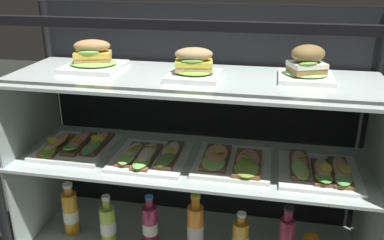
{
  "coord_description": "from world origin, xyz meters",
  "views": [
    {
      "loc": [
        0.27,
        -1.35,
        1.1
      ],
      "look_at": [
        0.0,
        0.0,
        0.57
      ],
      "focal_mm": 38.54,
      "sensor_mm": 36.0,
      "label": 1
    }
  ],
  "objects_px": {
    "plated_roll_sandwich_center": "(93,59)",
    "open_sandwich_tray_left_of_center": "(77,146)",
    "juice_bottle_tucked_behind": "(71,212)",
    "open_sandwich_tray_far_left": "(150,156)",
    "plated_roll_sandwich_mid_right": "(307,66)",
    "open_sandwich_tray_near_right_corner": "(320,171)",
    "juice_bottle_front_right_end": "(150,224)",
    "juice_bottle_front_second": "(240,238)",
    "open_sandwich_tray_near_left_corner": "(232,161)",
    "juice_bottle_front_fourth": "(195,227)",
    "juice_bottle_front_left_end": "(108,223)",
    "plated_roll_sandwich_near_right_corner": "(194,67)",
    "orange_fruit_near_left_post": "(311,240)"
  },
  "relations": [
    {
      "from": "plated_roll_sandwich_center",
      "to": "open_sandwich_tray_left_of_center",
      "type": "bearing_deg",
      "value": -136.39
    },
    {
      "from": "juice_bottle_tucked_behind",
      "to": "open_sandwich_tray_far_left",
      "type": "bearing_deg",
      "value": -3.26
    },
    {
      "from": "plated_roll_sandwich_mid_right",
      "to": "plated_roll_sandwich_center",
      "type": "bearing_deg",
      "value": -179.54
    },
    {
      "from": "open_sandwich_tray_near_right_corner",
      "to": "juice_bottle_front_right_end",
      "type": "height_order",
      "value": "open_sandwich_tray_near_right_corner"
    },
    {
      "from": "plated_roll_sandwich_mid_right",
      "to": "juice_bottle_front_second",
      "type": "xyz_separation_m",
      "value": [
        -0.19,
        -0.09,
        -0.66
      ]
    },
    {
      "from": "open_sandwich_tray_far_left",
      "to": "juice_bottle_front_second",
      "type": "xyz_separation_m",
      "value": [
        0.34,
        0.01,
        -0.32
      ]
    },
    {
      "from": "open_sandwich_tray_near_left_corner",
      "to": "juice_bottle_front_fourth",
      "type": "bearing_deg",
      "value": 176.9
    },
    {
      "from": "plated_roll_sandwich_mid_right",
      "to": "open_sandwich_tray_near_right_corner",
      "type": "distance_m",
      "value": 0.36
    },
    {
      "from": "open_sandwich_tray_near_right_corner",
      "to": "juice_bottle_front_left_end",
      "type": "bearing_deg",
      "value": -179.56
    },
    {
      "from": "open_sandwich_tray_near_left_corner",
      "to": "juice_bottle_front_left_end",
      "type": "height_order",
      "value": "open_sandwich_tray_near_left_corner"
    },
    {
      "from": "plated_roll_sandwich_near_right_corner",
      "to": "plated_roll_sandwich_mid_right",
      "type": "distance_m",
      "value": 0.38
    },
    {
      "from": "open_sandwich_tray_near_left_corner",
      "to": "open_sandwich_tray_far_left",
      "type": "bearing_deg",
      "value": -176.93
    },
    {
      "from": "plated_roll_sandwich_center",
      "to": "juice_bottle_front_right_end",
      "type": "height_order",
      "value": "plated_roll_sandwich_center"
    },
    {
      "from": "open_sandwich_tray_near_left_corner",
      "to": "juice_bottle_front_second",
      "type": "height_order",
      "value": "open_sandwich_tray_near_left_corner"
    },
    {
      "from": "plated_roll_sandwich_near_right_corner",
      "to": "juice_bottle_front_fourth",
      "type": "distance_m",
      "value": 0.64
    },
    {
      "from": "plated_roll_sandwich_near_right_corner",
      "to": "juice_bottle_tucked_behind",
      "type": "relative_size",
      "value": 0.78
    },
    {
      "from": "plated_roll_sandwich_center",
      "to": "juice_bottle_front_left_end",
      "type": "bearing_deg",
      "value": -63.9
    },
    {
      "from": "plated_roll_sandwich_near_right_corner",
      "to": "juice_bottle_tucked_behind",
      "type": "xyz_separation_m",
      "value": [
        -0.52,
        -0.03,
        -0.63
      ]
    },
    {
      "from": "plated_roll_sandwich_near_right_corner",
      "to": "plated_roll_sandwich_mid_right",
      "type": "relative_size",
      "value": 0.98
    },
    {
      "from": "plated_roll_sandwich_center",
      "to": "open_sandwich_tray_near_right_corner",
      "type": "relative_size",
      "value": 0.75
    },
    {
      "from": "plated_roll_sandwich_near_right_corner",
      "to": "juice_bottle_front_left_end",
      "type": "height_order",
      "value": "plated_roll_sandwich_near_right_corner"
    },
    {
      "from": "open_sandwich_tray_near_left_corner",
      "to": "juice_bottle_front_right_end",
      "type": "distance_m",
      "value": 0.45
    },
    {
      "from": "open_sandwich_tray_left_of_center",
      "to": "open_sandwich_tray_near_right_corner",
      "type": "distance_m",
      "value": 0.91
    },
    {
      "from": "open_sandwich_tray_far_left",
      "to": "open_sandwich_tray_near_right_corner",
      "type": "xyz_separation_m",
      "value": [
        0.6,
        0.01,
        0.0
      ]
    },
    {
      "from": "open_sandwich_tray_near_right_corner",
      "to": "juice_bottle_tucked_behind",
      "type": "relative_size",
      "value": 1.22
    },
    {
      "from": "open_sandwich_tray_left_of_center",
      "to": "orange_fruit_near_left_post",
      "type": "bearing_deg",
      "value": 4.51
    },
    {
      "from": "orange_fruit_near_left_post",
      "to": "plated_roll_sandwich_mid_right",
      "type": "bearing_deg",
      "value": -179.52
    },
    {
      "from": "plated_roll_sandwich_mid_right",
      "to": "juice_bottle_front_fourth",
      "type": "height_order",
      "value": "plated_roll_sandwich_mid_right"
    },
    {
      "from": "plated_roll_sandwich_center",
      "to": "juice_bottle_front_fourth",
      "type": "xyz_separation_m",
      "value": [
        0.4,
        -0.07,
        -0.63
      ]
    },
    {
      "from": "juice_bottle_front_right_end",
      "to": "juice_bottle_front_fourth",
      "type": "height_order",
      "value": "juice_bottle_front_fourth"
    },
    {
      "from": "plated_roll_sandwich_mid_right",
      "to": "juice_bottle_front_left_end",
      "type": "xyz_separation_m",
      "value": [
        -0.72,
        -0.1,
        -0.66
      ]
    },
    {
      "from": "plated_roll_sandwich_mid_right",
      "to": "open_sandwich_tray_left_of_center",
      "type": "relative_size",
      "value": 0.66
    },
    {
      "from": "open_sandwich_tray_left_of_center",
      "to": "juice_bottle_front_right_end",
      "type": "xyz_separation_m",
      "value": [
        0.29,
        -0.02,
        -0.31
      ]
    },
    {
      "from": "juice_bottle_front_left_end",
      "to": "plated_roll_sandwich_mid_right",
      "type": "bearing_deg",
      "value": 8.27
    },
    {
      "from": "juice_bottle_front_second",
      "to": "orange_fruit_near_left_post",
      "type": "bearing_deg",
      "value": 18.3
    },
    {
      "from": "plated_roll_sandwich_center",
      "to": "juice_bottle_front_fourth",
      "type": "height_order",
      "value": "plated_roll_sandwich_center"
    },
    {
      "from": "plated_roll_sandwich_center",
      "to": "juice_bottle_tucked_behind",
      "type": "xyz_separation_m",
      "value": [
        -0.12,
        -0.08,
        -0.63
      ]
    },
    {
      "from": "open_sandwich_tray_near_left_corner",
      "to": "plated_roll_sandwich_center",
      "type": "bearing_deg",
      "value": 171.38
    },
    {
      "from": "open_sandwich_tray_near_left_corner",
      "to": "orange_fruit_near_left_post",
      "type": "height_order",
      "value": "open_sandwich_tray_near_left_corner"
    },
    {
      "from": "open_sandwich_tray_near_left_corner",
      "to": "plated_roll_sandwich_near_right_corner",
      "type": "bearing_deg",
      "value": 167.67
    },
    {
      "from": "juice_bottle_front_fourth",
      "to": "juice_bottle_front_left_end",
      "type": "bearing_deg",
      "value": -176.09
    },
    {
      "from": "juice_bottle_front_left_end",
      "to": "open_sandwich_tray_near_right_corner",
      "type": "bearing_deg",
      "value": 0.44
    },
    {
      "from": "plated_roll_sandwich_near_right_corner",
      "to": "orange_fruit_near_left_post",
      "type": "relative_size",
      "value": 2.46
    },
    {
      "from": "plated_roll_sandwich_near_right_corner",
      "to": "juice_bottle_front_fourth",
      "type": "relative_size",
      "value": 0.74
    },
    {
      "from": "plated_roll_sandwich_center",
      "to": "orange_fruit_near_left_post",
      "type": "bearing_deg",
      "value": 0.46
    },
    {
      "from": "plated_roll_sandwich_center",
      "to": "open_sandwich_tray_near_left_corner",
      "type": "height_order",
      "value": "plated_roll_sandwich_center"
    },
    {
      "from": "plated_roll_sandwich_mid_right",
      "to": "juice_bottle_front_fourth",
      "type": "bearing_deg",
      "value": -167.59
    },
    {
      "from": "plated_roll_sandwich_near_right_corner",
      "to": "open_sandwich_tray_near_left_corner",
      "type": "xyz_separation_m",
      "value": [
        0.15,
        -0.03,
        -0.33
      ]
    },
    {
      "from": "plated_roll_sandwich_near_right_corner",
      "to": "plated_roll_sandwich_mid_right",
      "type": "height_order",
      "value": "plated_roll_sandwich_mid_right"
    },
    {
      "from": "open_sandwich_tray_near_left_corner",
      "to": "juice_bottle_front_second",
      "type": "distance_m",
      "value": 0.33
    }
  ]
}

